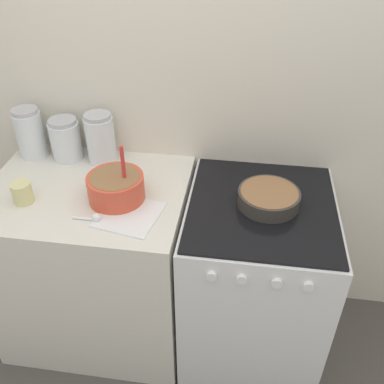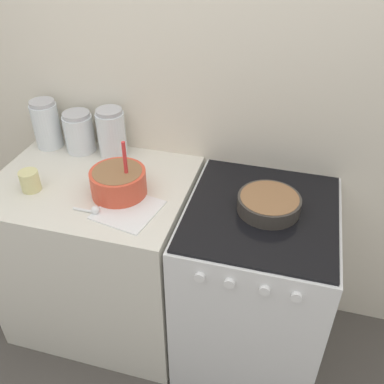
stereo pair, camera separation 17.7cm
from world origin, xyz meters
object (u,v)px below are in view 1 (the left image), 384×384
(mixing_bowl, at_px, (116,186))
(storage_jar_right, at_px, (101,141))
(storage_jar_left, at_px, (31,136))
(storage_jar_middle, at_px, (66,142))
(tin_can, at_px, (22,193))
(stove, at_px, (253,279))
(baking_pan, at_px, (269,198))

(mixing_bowl, xyz_separation_m, storage_jar_right, (-0.16, 0.30, 0.04))
(storage_jar_left, height_order, storage_jar_middle, storage_jar_left)
(storage_jar_middle, bearing_deg, tin_can, -97.86)
(stove, height_order, mixing_bowl, mixing_bowl)
(stove, xyz_separation_m, baking_pan, (0.02, 0.01, 0.48))
(storage_jar_right, bearing_deg, storage_jar_left, 180.00)
(mixing_bowl, xyz_separation_m, tin_can, (-0.38, -0.07, -0.02))
(storage_jar_middle, xyz_separation_m, storage_jar_right, (0.18, 0.00, 0.02))
(storage_jar_middle, height_order, tin_can, storage_jar_middle)
(mixing_bowl, bearing_deg, storage_jar_middle, 138.11)
(stove, bearing_deg, storage_jar_middle, 165.05)
(storage_jar_right, xyz_separation_m, tin_can, (-0.23, -0.37, -0.06))
(stove, distance_m, tin_can, 1.12)
(storage_jar_left, xyz_separation_m, storage_jar_middle, (0.18, 0.00, -0.02))
(mixing_bowl, xyz_separation_m, storage_jar_left, (-0.51, 0.30, 0.04))
(stove, relative_size, storage_jar_left, 3.67)
(storage_jar_middle, relative_size, storage_jar_right, 0.84)
(storage_jar_left, relative_size, storage_jar_right, 1.01)
(stove, bearing_deg, storage_jar_left, 167.31)
(mixing_bowl, bearing_deg, tin_can, -169.36)
(tin_can, bearing_deg, storage_jar_middle, 82.14)
(tin_can, bearing_deg, baking_pan, 7.09)
(storage_jar_left, distance_m, tin_can, 0.40)
(baking_pan, relative_size, storage_jar_right, 1.07)
(stove, height_order, baking_pan, baking_pan)
(stove, height_order, tin_can, tin_can)
(storage_jar_right, bearing_deg, tin_can, -121.39)
(stove, distance_m, storage_jar_middle, 1.11)
(mixing_bowl, distance_m, storage_jar_middle, 0.45)
(storage_jar_right, height_order, tin_can, storage_jar_right)
(mixing_bowl, bearing_deg, storage_jar_left, 149.55)
(mixing_bowl, height_order, storage_jar_left, mixing_bowl)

